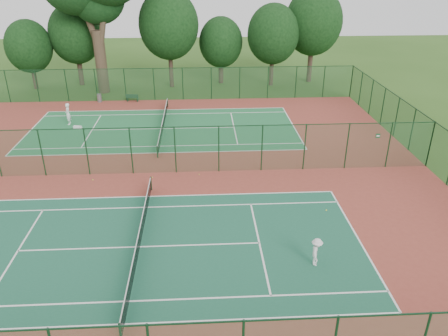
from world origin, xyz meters
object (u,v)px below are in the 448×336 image
Objects in this scene: player_near at (316,252)px; kit_bag at (78,127)px; player_far at (68,114)px; trash_bin at (99,98)px; bench at (132,98)px.

player_near reaches higher than kit_bag.
player_near is 0.76× the size of player_far.
trash_bin is at bearing 44.59° from player_near.
player_far reaches higher than bench.
trash_bin is at bearing 162.23° from player_far.
bench is (4.90, 6.87, -0.58)m from player_far.
kit_bag is (-16.73, 20.38, -0.63)m from player_near.
player_far is 1.43× the size of bench.
trash_bin reaches higher than bench.
player_far is 1.86m from kit_bag.
trash_bin reaches higher than kit_bag.
player_far is at bearing 144.61° from kit_bag.
trash_bin is 1.19× the size of kit_bag.
player_near reaches higher than trash_bin.
player_near is at bearing -35.94° from kit_bag.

